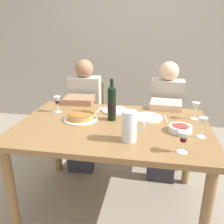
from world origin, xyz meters
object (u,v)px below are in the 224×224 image
chair_right (165,119)px  chair_left (88,114)px  wine_glass_spare (184,138)px  water_pitcher (129,128)px  baked_tart (81,116)px  salad_bowl (180,128)px  diner_right (165,116)px  diner_left (84,111)px  wine_bottle (112,103)px  wine_glass_left_diner (196,107)px  dinner_plate_right_setting (115,110)px  wine_glass_centre (57,101)px  dinner_plate_left_setting (147,117)px  wine_glass_right_diner (203,123)px  dining_table (112,135)px

chair_right → chair_left: bearing=3.6°
wine_glass_spare → chair_left: 1.62m
water_pitcher → chair_left: size_ratio=0.24×
baked_tart → salad_bowl: 0.79m
diner_right → diner_left: bearing=3.6°
wine_bottle → chair_left: (-0.44, 0.81, -0.41)m
wine_glass_left_diner → chair_left: (-1.11, 0.68, -0.37)m
wine_glass_spare → dinner_plate_right_setting: 0.86m
wine_glass_centre → dinner_plate_left_setting: size_ratio=0.59×
wine_glass_left_diner → wine_glass_centre: bearing=-178.4°
wine_glass_right_diner → diner_left: diner_left is taller
wine_glass_centre → diner_right: (0.97, 0.46, -0.25)m
dining_table → diner_right: size_ratio=1.29×
dinner_plate_right_setting → chair_left: bearing=125.5°
dining_table → dinner_plate_left_setting: dinner_plate_left_setting is taller
wine_glass_left_diner → wine_glass_spare: wine_glass_left_diner is taller
water_pitcher → chair_right: bearing=75.7°
wine_glass_centre → wine_glass_spare: (1.02, -0.56, -0.01)m
wine_glass_centre → diner_left: 0.54m
wine_glass_spare → water_pitcher: bearing=163.1°
wine_glass_spare → dinner_plate_left_setting: bearing=112.3°
wine_glass_right_diner → diner_right: (-0.20, 0.78, -0.25)m
wine_glass_spare → chair_right: 1.31m
wine_bottle → water_pitcher: (0.18, -0.36, -0.05)m
dining_table → diner_left: diner_left is taller
chair_right → wine_glass_spare: bearing=96.1°
wine_glass_spare → chair_right: wine_glass_spare is taller
wine_bottle → wine_glass_right_diner: wine_bottle is taller
water_pitcher → baked_tart: 0.55m
wine_bottle → wine_glass_centre: bearing=168.6°
wine_glass_left_diner → dining_table: bearing=-160.4°
baked_tart → dinner_plate_left_setting: bearing=13.2°
diner_left → diner_right: (0.88, -0.01, 0.00)m
diner_left → chair_right: bearing=-170.2°
dinner_plate_left_setting → chair_right: 0.78m
dining_table → wine_glass_centre: bearing=159.5°
wine_glass_left_diner → chair_left: wine_glass_left_diner is taller
baked_tart → wine_glass_right_diner: 0.94m
baked_tart → wine_glass_centre: bearing=151.6°
salad_bowl → diner_left: (-0.95, 0.72, -0.17)m
diner_left → diner_right: bearing=175.0°
salad_bowl → chair_right: size_ratio=0.19×
wine_glass_centre → chair_right: (0.99, 0.70, -0.37)m
wine_glass_right_diner → wine_glass_spare: wine_glass_right_diner is taller
baked_tart → wine_glass_spare: bearing=-28.7°
water_pitcher → baked_tart: bearing=143.7°
dining_table → dinner_plate_right_setting: dinner_plate_right_setting is taller
dinner_plate_right_setting → baked_tart: bearing=-133.5°
baked_tart → wine_glass_centre: 0.30m
dinner_plate_right_setting → salad_bowl: bearing=-33.7°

